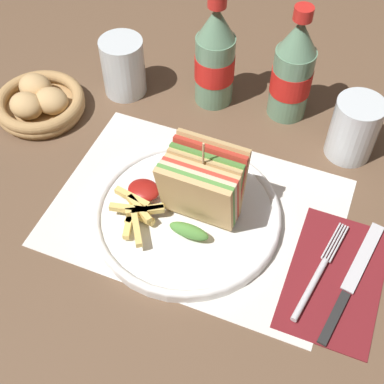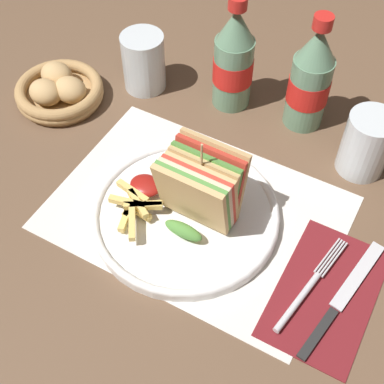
{
  "view_description": "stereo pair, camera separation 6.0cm",
  "coord_description": "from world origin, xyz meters",
  "px_view_note": "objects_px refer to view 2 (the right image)",
  "views": [
    {
      "loc": [
        0.15,
        -0.45,
        0.64
      ],
      "look_at": [
        -0.02,
        -0.01,
        0.04
      ],
      "focal_mm": 50.0,
      "sensor_mm": 36.0,
      "label": 1
    },
    {
      "loc": [
        0.21,
        -0.42,
        0.64
      ],
      "look_at": [
        -0.02,
        -0.01,
        0.04
      ],
      "focal_mm": 50.0,
      "sensor_mm": 36.0,
      "label": 2
    }
  ],
  "objects_px": {
    "glass_near": "(365,147)",
    "glass_far": "(144,65)",
    "knife": "(341,300)",
    "coke_bottle_near": "(234,61)",
    "plate_main": "(185,214)",
    "bread_basket": "(59,91)",
    "fork": "(305,292)",
    "club_sandwich": "(201,189)",
    "coke_bottle_far": "(310,80)"
  },
  "relations": [
    {
      "from": "club_sandwich",
      "to": "glass_near",
      "type": "xyz_separation_m",
      "value": [
        0.17,
        0.21,
        -0.03
      ]
    },
    {
      "from": "coke_bottle_near",
      "to": "bread_basket",
      "type": "height_order",
      "value": "coke_bottle_near"
    },
    {
      "from": "fork",
      "to": "coke_bottle_far",
      "type": "distance_m",
      "value": 0.34
    },
    {
      "from": "glass_far",
      "to": "bread_basket",
      "type": "distance_m",
      "value": 0.15
    },
    {
      "from": "fork",
      "to": "bread_basket",
      "type": "height_order",
      "value": "bread_basket"
    },
    {
      "from": "coke_bottle_near",
      "to": "glass_near",
      "type": "height_order",
      "value": "coke_bottle_near"
    },
    {
      "from": "plate_main",
      "to": "bread_basket",
      "type": "relative_size",
      "value": 1.79
    },
    {
      "from": "plate_main",
      "to": "fork",
      "type": "distance_m",
      "value": 0.2
    },
    {
      "from": "plate_main",
      "to": "fork",
      "type": "xyz_separation_m",
      "value": [
        0.2,
        -0.03,
        -0.0
      ]
    },
    {
      "from": "plate_main",
      "to": "bread_basket",
      "type": "distance_m",
      "value": 0.34
    },
    {
      "from": "coke_bottle_near",
      "to": "coke_bottle_far",
      "type": "relative_size",
      "value": 1.0
    },
    {
      "from": "fork",
      "to": "glass_far",
      "type": "xyz_separation_m",
      "value": [
        -0.41,
        0.26,
        0.04
      ]
    },
    {
      "from": "knife",
      "to": "coke_bottle_far",
      "type": "distance_m",
      "value": 0.35
    },
    {
      "from": "fork",
      "to": "club_sandwich",
      "type": "bearing_deg",
      "value": 176.57
    },
    {
      "from": "bread_basket",
      "to": "club_sandwich",
      "type": "bearing_deg",
      "value": -17.86
    },
    {
      "from": "fork",
      "to": "bread_basket",
      "type": "distance_m",
      "value": 0.54
    },
    {
      "from": "plate_main",
      "to": "glass_far",
      "type": "xyz_separation_m",
      "value": [
        -0.21,
        0.22,
        0.03
      ]
    },
    {
      "from": "glass_near",
      "to": "glass_far",
      "type": "xyz_separation_m",
      "value": [
        -0.4,
        0.0,
        0.0
      ]
    },
    {
      "from": "club_sandwich",
      "to": "knife",
      "type": "xyz_separation_m",
      "value": [
        0.23,
        -0.03,
        -0.06
      ]
    },
    {
      "from": "plate_main",
      "to": "glass_near",
      "type": "xyz_separation_m",
      "value": [
        0.19,
        0.22,
        0.03
      ]
    },
    {
      "from": "knife",
      "to": "coke_bottle_near",
      "type": "height_order",
      "value": "coke_bottle_near"
    },
    {
      "from": "fork",
      "to": "coke_bottle_far",
      "type": "relative_size",
      "value": 0.85
    },
    {
      "from": "knife",
      "to": "plate_main",
      "type": "bearing_deg",
      "value": -174.57
    },
    {
      "from": "fork",
      "to": "knife",
      "type": "distance_m",
      "value": 0.05
    },
    {
      "from": "knife",
      "to": "coke_bottle_near",
      "type": "relative_size",
      "value": 1.01
    },
    {
      "from": "club_sandwich",
      "to": "coke_bottle_near",
      "type": "bearing_deg",
      "value": 106.53
    },
    {
      "from": "fork",
      "to": "bread_basket",
      "type": "xyz_separation_m",
      "value": [
        -0.52,
        0.15,
        0.01
      ]
    },
    {
      "from": "coke_bottle_far",
      "to": "glass_near",
      "type": "height_order",
      "value": "coke_bottle_far"
    },
    {
      "from": "coke_bottle_near",
      "to": "bread_basket",
      "type": "relative_size",
      "value": 1.33
    },
    {
      "from": "glass_far",
      "to": "bread_basket",
      "type": "relative_size",
      "value": 0.68
    },
    {
      "from": "fork",
      "to": "glass_far",
      "type": "distance_m",
      "value": 0.48
    },
    {
      "from": "club_sandwich",
      "to": "bread_basket",
      "type": "distance_m",
      "value": 0.36
    },
    {
      "from": "plate_main",
      "to": "knife",
      "type": "xyz_separation_m",
      "value": [
        0.24,
        -0.02,
        -0.0
      ]
    },
    {
      "from": "fork",
      "to": "coke_bottle_near",
      "type": "relative_size",
      "value": 0.85
    },
    {
      "from": "knife",
      "to": "glass_far",
      "type": "relative_size",
      "value": 1.99
    },
    {
      "from": "club_sandwich",
      "to": "knife",
      "type": "height_order",
      "value": "club_sandwich"
    },
    {
      "from": "bread_basket",
      "to": "glass_near",
      "type": "bearing_deg",
      "value": 11.4
    },
    {
      "from": "plate_main",
      "to": "coke_bottle_far",
      "type": "height_order",
      "value": "coke_bottle_far"
    },
    {
      "from": "coke_bottle_far",
      "to": "glass_near",
      "type": "relative_size",
      "value": 1.96
    },
    {
      "from": "plate_main",
      "to": "glass_near",
      "type": "height_order",
      "value": "glass_near"
    },
    {
      "from": "coke_bottle_near",
      "to": "bread_basket",
      "type": "xyz_separation_m",
      "value": [
        -0.26,
        -0.14,
        -0.07
      ]
    },
    {
      "from": "fork",
      "to": "glass_near",
      "type": "relative_size",
      "value": 1.66
    },
    {
      "from": "fork",
      "to": "coke_bottle_far",
      "type": "xyz_separation_m",
      "value": [
        -0.13,
        0.31,
        0.08
      ]
    },
    {
      "from": "coke_bottle_near",
      "to": "coke_bottle_far",
      "type": "height_order",
      "value": "same"
    },
    {
      "from": "coke_bottle_near",
      "to": "glass_far",
      "type": "relative_size",
      "value": 1.96
    },
    {
      "from": "knife",
      "to": "bread_basket",
      "type": "relative_size",
      "value": 1.35
    },
    {
      "from": "plate_main",
      "to": "glass_near",
      "type": "relative_size",
      "value": 2.65
    },
    {
      "from": "glass_near",
      "to": "coke_bottle_near",
      "type": "bearing_deg",
      "value": 170.79
    },
    {
      "from": "glass_near",
      "to": "glass_far",
      "type": "relative_size",
      "value": 1.0
    },
    {
      "from": "club_sandwich",
      "to": "coke_bottle_near",
      "type": "relative_size",
      "value": 0.69
    }
  ]
}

